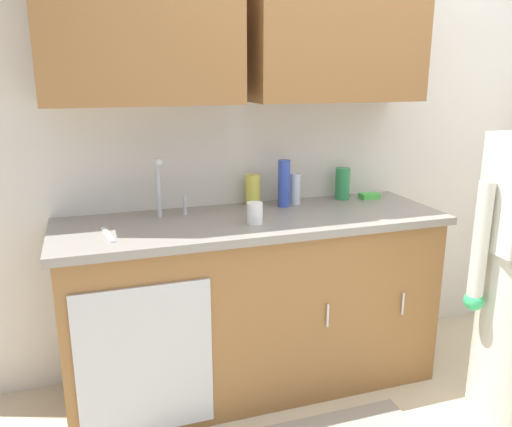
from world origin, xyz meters
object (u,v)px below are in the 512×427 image
at_px(sink, 172,227).
at_px(cup_by_sink, 255,213).
at_px(knife_on_counter, 108,234).
at_px(bottle_water_tall, 295,189).
at_px(bottle_cleaner_spray, 253,190).
at_px(sponge, 369,196).
at_px(bottle_dish_liquid, 284,183).
at_px(bottle_water_short, 342,183).

relative_size(sink, cup_by_sink, 4.77).
distance_m(cup_by_sink, knife_on_counter, 0.69).
bearing_deg(bottle_water_tall, bottle_cleaner_spray, 170.74).
bearing_deg(sponge, bottle_dish_liquid, -178.03).
height_order(cup_by_sink, sponge, cup_by_sink).
xyz_separation_m(bottle_dish_liquid, bottle_cleaner_spray, (-0.15, 0.07, -0.04)).
distance_m(bottle_dish_liquid, cup_by_sink, 0.38).
xyz_separation_m(bottle_dish_liquid, bottle_water_short, (0.38, 0.06, -0.04)).
xyz_separation_m(bottle_water_short, knife_on_counter, (-1.33, -0.29, -0.09)).
distance_m(sink, knife_on_counter, 0.32).
relative_size(bottle_water_tall, sponge, 1.56).
xyz_separation_m(bottle_dish_liquid, cup_by_sink, (-0.26, -0.27, -0.07)).
distance_m(bottle_water_short, knife_on_counter, 1.36).
distance_m(knife_on_counter, sponge, 1.50).
height_order(bottle_dish_liquid, bottle_cleaner_spray, bottle_dish_liquid).
bearing_deg(bottle_water_short, sponge, -13.98).
distance_m(sink, bottle_water_tall, 0.74).
bearing_deg(bottle_cleaner_spray, sink, -155.61).
relative_size(bottle_dish_liquid, sponge, 2.32).
height_order(sink, bottle_water_tall, sink).
height_order(sink, cup_by_sink, sink).
height_order(bottle_cleaner_spray, sponge, bottle_cleaner_spray).
bearing_deg(knife_on_counter, bottle_water_short, -84.94).
bearing_deg(bottle_water_tall, bottle_dish_liquid, -158.26).
bearing_deg(sink, sponge, 8.09).
distance_m(bottle_cleaner_spray, sponge, 0.70).
bearing_deg(cup_by_sink, bottle_cleaner_spray, 73.40).
bearing_deg(bottle_dish_liquid, sponge, 1.97).
relative_size(bottle_cleaner_spray, sponge, 1.57).
height_order(cup_by_sink, knife_on_counter, cup_by_sink).
height_order(bottle_cleaner_spray, bottle_water_tall, bottle_cleaner_spray).
bearing_deg(sponge, sink, -171.91).
relative_size(cup_by_sink, sponge, 0.95).
xyz_separation_m(knife_on_counter, sponge, (1.48, 0.26, 0.01)).
relative_size(bottle_water_short, sponge, 1.64).
xyz_separation_m(bottle_dish_liquid, bottle_water_tall, (0.08, 0.03, -0.04)).
height_order(sink, bottle_cleaner_spray, sink).
xyz_separation_m(bottle_dish_liquid, sponge, (0.54, 0.02, -0.11)).
bearing_deg(cup_by_sink, bottle_water_short, 27.18).
distance_m(cup_by_sink, sponge, 0.85).
relative_size(bottle_water_tall, cup_by_sink, 1.63).
height_order(bottle_water_short, knife_on_counter, bottle_water_short).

